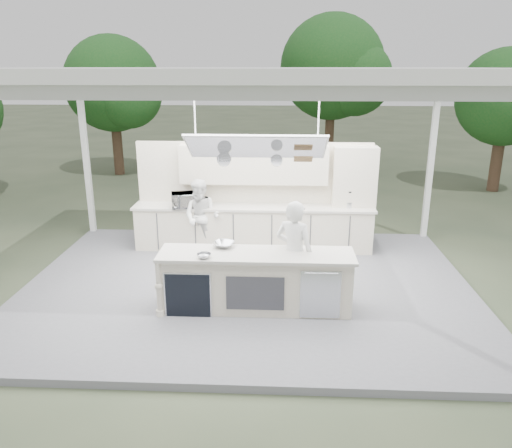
# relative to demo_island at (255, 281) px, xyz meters

# --- Properties ---
(ground) EXTENTS (90.00, 90.00, 0.00)m
(ground) POSITION_rel_demo_island_xyz_m (-0.18, 0.91, -0.60)
(ground) COLOR #4A5238
(ground) RESTS_ON ground
(stage_deck) EXTENTS (8.00, 6.00, 0.12)m
(stage_deck) POSITION_rel_demo_island_xyz_m (-0.18, 0.91, -0.54)
(stage_deck) COLOR slate
(stage_deck) RESTS_ON ground
(tent) EXTENTS (8.20, 6.20, 3.86)m
(tent) POSITION_rel_demo_island_xyz_m (-0.18, 0.90, 3.11)
(tent) COLOR white
(tent) RESTS_ON ground
(demo_island) EXTENTS (3.10, 0.79, 0.95)m
(demo_island) POSITION_rel_demo_island_xyz_m (0.00, 0.00, 0.00)
(demo_island) COLOR #EDE3C9
(demo_island) RESTS_ON stage_deck
(back_counter) EXTENTS (5.08, 0.72, 0.95)m
(back_counter) POSITION_rel_demo_island_xyz_m (-0.18, 2.81, 0.00)
(back_counter) COLOR #EDE3C9
(back_counter) RESTS_ON stage_deck
(back_wall_unit) EXTENTS (5.05, 0.48, 2.25)m
(back_wall_unit) POSITION_rel_demo_island_xyz_m (0.27, 3.03, 0.98)
(back_wall_unit) COLOR #EDE3C9
(back_wall_unit) RESTS_ON stage_deck
(tree_cluster) EXTENTS (19.55, 9.40, 5.85)m
(tree_cluster) POSITION_rel_demo_island_xyz_m (-0.34, 10.68, 2.69)
(tree_cluster) COLOR #483324
(tree_cluster) RESTS_ON ground
(head_chef) EXTENTS (0.76, 0.65, 1.76)m
(head_chef) POSITION_rel_demo_island_xyz_m (0.62, 0.21, 0.40)
(head_chef) COLOR white
(head_chef) RESTS_ON stage_deck
(sous_chef) EXTENTS (0.86, 0.72, 1.58)m
(sous_chef) POSITION_rel_demo_island_xyz_m (-1.23, 2.46, 0.31)
(sous_chef) COLOR silver
(sous_chef) RESTS_ON stage_deck
(toaster_oven) EXTENTS (0.63, 0.50, 0.31)m
(toaster_oven) POSITION_rel_demo_island_xyz_m (-1.59, 2.61, 0.63)
(toaster_oven) COLOR silver
(toaster_oven) RESTS_ON back_counter
(bowl_large) EXTENTS (0.43, 0.43, 0.08)m
(bowl_large) POSITION_rel_demo_island_xyz_m (-0.52, 0.26, 0.52)
(bowl_large) COLOR silver
(bowl_large) RESTS_ON demo_island
(bowl_small) EXTENTS (0.27, 0.27, 0.07)m
(bowl_small) POSITION_rel_demo_island_xyz_m (-0.77, -0.24, 0.51)
(bowl_small) COLOR #B2B4B9
(bowl_small) RESTS_ON demo_island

